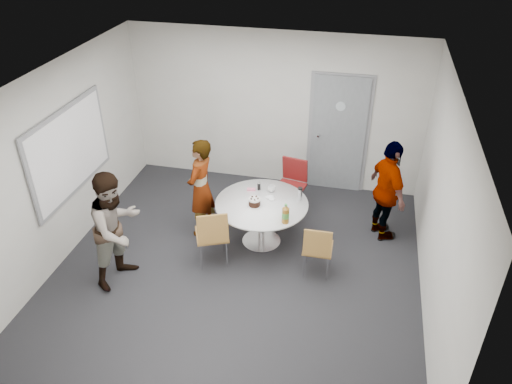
% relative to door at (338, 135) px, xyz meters
% --- Properties ---
extents(floor, '(5.00, 5.00, 0.00)m').
position_rel_door_xyz_m(floor, '(-1.10, -2.48, -1.03)').
color(floor, black).
rests_on(floor, ground).
extents(ceiling, '(5.00, 5.00, 0.00)m').
position_rel_door_xyz_m(ceiling, '(-1.10, -2.48, 1.67)').
color(ceiling, silver).
rests_on(ceiling, wall_back).
extents(wall_back, '(5.00, 0.00, 5.00)m').
position_rel_door_xyz_m(wall_back, '(-1.10, 0.02, 0.32)').
color(wall_back, silver).
rests_on(wall_back, floor).
extents(wall_left, '(0.00, 5.00, 5.00)m').
position_rel_door_xyz_m(wall_left, '(-3.60, -2.48, 0.32)').
color(wall_left, silver).
rests_on(wall_left, floor).
extents(wall_right, '(0.00, 5.00, 5.00)m').
position_rel_door_xyz_m(wall_right, '(1.40, -2.48, 0.32)').
color(wall_right, silver).
rests_on(wall_right, floor).
extents(wall_front, '(5.00, 0.00, 5.00)m').
position_rel_door_xyz_m(wall_front, '(-1.10, -4.98, 0.32)').
color(wall_front, silver).
rests_on(wall_front, floor).
extents(door, '(1.02, 0.17, 2.12)m').
position_rel_door_xyz_m(door, '(0.00, 0.00, 0.00)').
color(door, slate).
rests_on(door, wall_back).
extents(whiteboard, '(0.04, 1.90, 1.25)m').
position_rel_door_xyz_m(whiteboard, '(-3.56, -2.28, 0.42)').
color(whiteboard, gray).
rests_on(whiteboard, wall_left).
extents(table, '(1.35, 1.35, 1.00)m').
position_rel_door_xyz_m(table, '(-0.89, -1.87, -0.42)').
color(table, white).
rests_on(table, floor).
extents(chair_near_left, '(0.58, 0.61, 0.92)m').
position_rel_door_xyz_m(chair_near_left, '(-1.45, -2.53, -0.46)').
color(chair_near_left, brown).
rests_on(chair_near_left, floor).
extents(chair_near_right, '(0.40, 0.43, 0.82)m').
position_rel_door_xyz_m(chair_near_right, '(-0.01, -2.43, -0.53)').
color(chair_near_right, brown).
rests_on(chair_near_right, floor).
extents(chair_far, '(0.51, 0.55, 0.92)m').
position_rel_door_xyz_m(chair_far, '(-0.62, -0.89, -0.47)').
color(chair_far, maroon).
rests_on(chair_far, floor).
extents(person_main, '(0.45, 0.62, 1.56)m').
position_rel_door_xyz_m(person_main, '(-1.85, -1.78, -0.24)').
color(person_main, '#A5C6EA').
rests_on(person_main, floor).
extents(person_left, '(0.85, 0.95, 1.64)m').
position_rel_door_xyz_m(person_left, '(-2.58, -3.04, -0.21)').
color(person_left, white).
rests_on(person_left, floor).
extents(person_right, '(0.77, 1.01, 1.59)m').
position_rel_door_xyz_m(person_right, '(0.85, -1.29, -0.23)').
color(person_right, black).
rests_on(person_right, floor).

